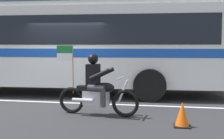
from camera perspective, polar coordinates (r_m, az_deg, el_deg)
ground_plane at (r=9.83m, az=-8.74°, el=-5.72°), size 60.00×60.00×0.00m
sidewalk_curb at (r=14.69m, az=-2.36°, el=-1.89°), size 28.00×3.80×0.15m
lane_center_stripe at (r=9.28m, az=-9.94°, el=-6.35°), size 26.60×0.14×0.01m
transit_bus at (r=10.92m, az=-8.71°, el=5.26°), size 11.32×3.07×3.22m
motorcycle_with_rider at (r=7.45m, az=-3.01°, el=-3.86°), size 2.19×0.66×1.78m
fire_hydrant at (r=14.93m, az=-18.76°, el=-0.32°), size 0.22×0.30×0.75m
traffic_cone at (r=6.65m, az=13.53°, el=-8.63°), size 0.36×0.36×0.55m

